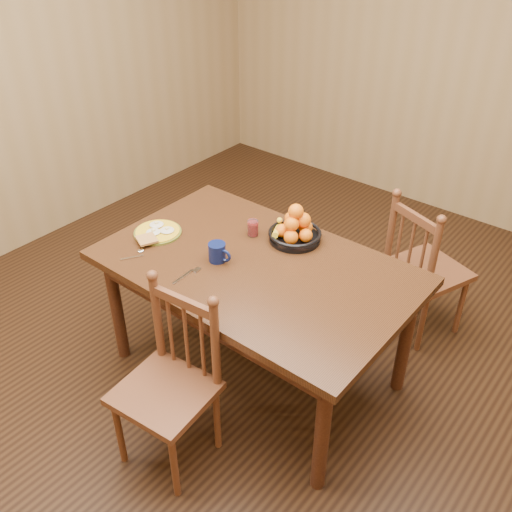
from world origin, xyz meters
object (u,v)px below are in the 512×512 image
Objects in this scene: dining_table at (256,277)px; chair_near at (170,385)px; breakfast_plate at (157,232)px; coffee_mug at (218,252)px; fruit_bowl at (295,230)px; chair_far at (423,269)px.

dining_table is 1.74× the size of chair_near.
chair_near is at bearing -40.88° from breakfast_plate.
coffee_mug is 0.46× the size of fruit_bowl.
dining_table is at bearing -92.96° from fruit_bowl.
coffee_mug is 0.45m from fruit_bowl.
fruit_bowl is at bearing 87.04° from dining_table.
chair_near is at bearing -70.46° from coffee_mug.
fruit_bowl reaches higher than chair_near.
chair_near reaches higher than dining_table.
chair_far is 6.86× the size of coffee_mug.
chair_far is at bearing 42.31° from breakfast_plate.
coffee_mug is (-0.17, -0.10, 0.14)m from dining_table.
breakfast_plate reaches higher than dining_table.
chair_near is (0.03, -0.67, -0.22)m from dining_table.
chair_far is at bearing 49.74° from fruit_bowl.
coffee_mug is at bearing -150.28° from dining_table.
fruit_bowl is (-0.52, -0.61, 0.37)m from chair_far.
chair_near is 0.70m from coffee_mug.
coffee_mug reaches higher than dining_table.
chair_far is 1.00× the size of chair_near.
breakfast_plate is 1.05× the size of fruit_bowl.
chair_far is 1.29m from coffee_mug.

